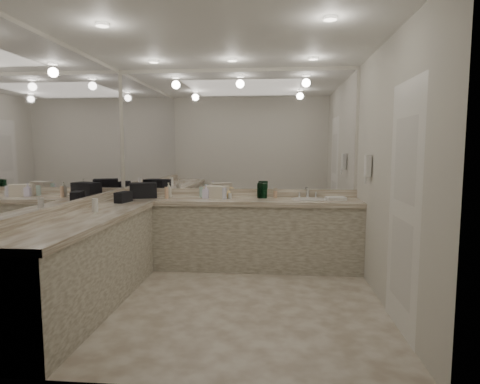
# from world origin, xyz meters

# --- Properties ---
(floor) EXTENTS (3.20, 3.20, 0.00)m
(floor) POSITION_xyz_m (0.00, 0.00, 0.00)
(floor) COLOR beige
(floor) RESTS_ON ground
(ceiling) EXTENTS (3.20, 3.20, 0.00)m
(ceiling) POSITION_xyz_m (0.00, 0.00, 2.60)
(ceiling) COLOR white
(ceiling) RESTS_ON floor
(wall_back) EXTENTS (3.20, 0.02, 2.60)m
(wall_back) POSITION_xyz_m (0.00, 1.50, 1.30)
(wall_back) COLOR beige
(wall_back) RESTS_ON floor
(wall_left) EXTENTS (0.02, 3.00, 2.60)m
(wall_left) POSITION_xyz_m (-1.60, 0.00, 1.30)
(wall_left) COLOR beige
(wall_left) RESTS_ON floor
(wall_right) EXTENTS (0.02, 3.00, 2.60)m
(wall_right) POSITION_xyz_m (1.60, 0.00, 1.30)
(wall_right) COLOR beige
(wall_right) RESTS_ON floor
(vanity_back_base) EXTENTS (3.20, 0.60, 0.84)m
(vanity_back_base) POSITION_xyz_m (0.00, 1.20, 0.42)
(vanity_back_base) COLOR beige
(vanity_back_base) RESTS_ON floor
(vanity_back_top) EXTENTS (3.20, 0.64, 0.06)m
(vanity_back_top) POSITION_xyz_m (0.00, 1.19, 0.87)
(vanity_back_top) COLOR beige
(vanity_back_top) RESTS_ON vanity_back_base
(vanity_left_base) EXTENTS (0.60, 2.40, 0.84)m
(vanity_left_base) POSITION_xyz_m (-1.30, -0.30, 0.42)
(vanity_left_base) COLOR beige
(vanity_left_base) RESTS_ON floor
(vanity_left_top) EXTENTS (0.64, 2.42, 0.06)m
(vanity_left_top) POSITION_xyz_m (-1.29, -0.30, 0.87)
(vanity_left_top) COLOR beige
(vanity_left_top) RESTS_ON vanity_left_base
(backsplash_back) EXTENTS (3.20, 0.04, 0.10)m
(backsplash_back) POSITION_xyz_m (0.00, 1.48, 0.95)
(backsplash_back) COLOR beige
(backsplash_back) RESTS_ON vanity_back_top
(backsplash_left) EXTENTS (0.04, 3.00, 0.10)m
(backsplash_left) POSITION_xyz_m (-1.58, 0.00, 0.95)
(backsplash_left) COLOR beige
(backsplash_left) RESTS_ON vanity_left_top
(mirror_back) EXTENTS (3.12, 0.01, 1.55)m
(mirror_back) POSITION_xyz_m (0.00, 1.49, 1.77)
(mirror_back) COLOR white
(mirror_back) RESTS_ON wall_back
(mirror_left) EXTENTS (0.01, 2.92, 1.55)m
(mirror_left) POSITION_xyz_m (-1.59, 0.00, 1.77)
(mirror_left) COLOR white
(mirror_left) RESTS_ON wall_left
(sink) EXTENTS (0.44, 0.44, 0.03)m
(sink) POSITION_xyz_m (0.95, 1.20, 0.90)
(sink) COLOR white
(sink) RESTS_ON vanity_back_top
(faucet) EXTENTS (0.24, 0.16, 0.14)m
(faucet) POSITION_xyz_m (0.95, 1.41, 0.97)
(faucet) COLOR silver
(faucet) RESTS_ON vanity_back_top
(wall_phone) EXTENTS (0.06, 0.10, 0.24)m
(wall_phone) POSITION_xyz_m (1.56, 0.70, 1.35)
(wall_phone) COLOR white
(wall_phone) RESTS_ON wall_right
(door) EXTENTS (0.02, 0.82, 2.10)m
(door) POSITION_xyz_m (1.59, -0.50, 1.05)
(door) COLOR white
(door) RESTS_ON wall_right
(black_toiletry_bag) EXTENTS (0.39, 0.32, 0.19)m
(black_toiletry_bag) POSITION_xyz_m (-1.20, 1.18, 1.00)
(black_toiletry_bag) COLOR black
(black_toiletry_bag) RESTS_ON vanity_back_top
(black_bag_spill) EXTENTS (0.15, 0.26, 0.13)m
(black_bag_spill) POSITION_xyz_m (-1.30, 0.74, 0.97)
(black_bag_spill) COLOR black
(black_bag_spill) RESTS_ON vanity_left_top
(cream_cosmetic_case) EXTENTS (0.33, 0.27, 0.17)m
(cream_cosmetic_case) POSITION_xyz_m (-0.25, 1.25, 0.98)
(cream_cosmetic_case) COLOR beige
(cream_cosmetic_case) RESTS_ON vanity_back_top
(hand_towel) EXTENTS (0.26, 0.20, 0.04)m
(hand_towel) POSITION_xyz_m (1.28, 1.17, 0.92)
(hand_towel) COLOR white
(hand_towel) RESTS_ON vanity_back_top
(lotion_left) EXTENTS (0.06, 0.06, 0.14)m
(lotion_left) POSITION_xyz_m (-1.30, -0.02, 0.97)
(lotion_left) COLOR white
(lotion_left) RESTS_ON vanity_left_top
(soap_bottle_a) EXTENTS (0.09, 0.09, 0.20)m
(soap_bottle_a) POSITION_xyz_m (-0.87, 1.22, 1.00)
(soap_bottle_a) COLOR beige
(soap_bottle_a) RESTS_ON vanity_back_top
(soap_bottle_b) EXTENTS (0.09, 0.09, 0.18)m
(soap_bottle_b) POSITION_xyz_m (-0.37, 1.19, 0.99)
(soap_bottle_b) COLOR white
(soap_bottle_b) RESTS_ON vanity_back_top
(soap_bottle_c) EXTENTS (0.14, 0.14, 0.15)m
(soap_bottle_c) POSITION_xyz_m (-0.11, 1.27, 0.97)
(soap_bottle_c) COLOR #F8D281
(soap_bottle_c) RESTS_ON vanity_back_top
(green_bottle_0) EXTENTS (0.07, 0.07, 0.19)m
(green_bottle_0) POSITION_xyz_m (0.38, 1.29, 1.00)
(green_bottle_0) COLOR #104423
(green_bottle_0) RESTS_ON vanity_back_top
(green_bottle_1) EXTENTS (0.06, 0.06, 0.20)m
(green_bottle_1) POSITION_xyz_m (0.32, 1.34, 1.00)
(green_bottle_1) COLOR #104423
(green_bottle_1) RESTS_ON vanity_back_top
(green_bottle_2) EXTENTS (0.07, 0.07, 0.19)m
(green_bottle_2) POSITION_xyz_m (0.32, 1.28, 0.99)
(green_bottle_2) COLOR #104423
(green_bottle_2) RESTS_ON vanity_back_top
(amenity_bottle_0) EXTENTS (0.06, 0.06, 0.14)m
(amenity_bottle_0) POSITION_xyz_m (-0.45, 1.31, 0.97)
(amenity_bottle_0) COLOR silver
(amenity_bottle_0) RESTS_ON vanity_back_top
(amenity_bottle_1) EXTENTS (0.05, 0.05, 0.07)m
(amenity_bottle_1) POSITION_xyz_m (-0.06, 1.19, 0.94)
(amenity_bottle_1) COLOR white
(amenity_bottle_1) RESTS_ON vanity_back_top
(amenity_bottle_2) EXTENTS (0.06, 0.06, 0.15)m
(amenity_bottle_2) POSITION_xyz_m (-0.12, 1.13, 0.97)
(amenity_bottle_2) COLOR silver
(amenity_bottle_2) RESTS_ON vanity_back_top
(amenity_bottle_3) EXTENTS (0.05, 0.05, 0.15)m
(amenity_bottle_3) POSITION_xyz_m (-0.88, 1.15, 0.97)
(amenity_bottle_3) COLOR #E0B28C
(amenity_bottle_3) RESTS_ON vanity_back_top
(amenity_bottle_4) EXTENTS (0.05, 0.05, 0.09)m
(amenity_bottle_4) POSITION_xyz_m (0.53, 1.33, 0.95)
(amenity_bottle_4) COLOR #E0B28C
(amenity_bottle_4) RESTS_ON vanity_back_top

